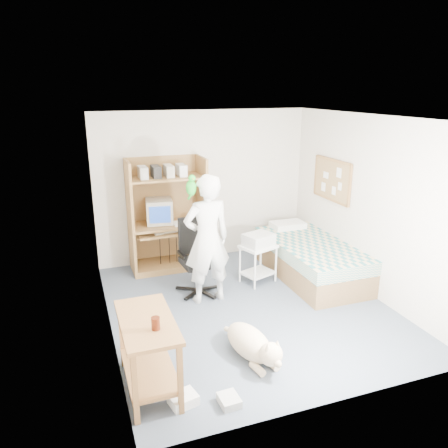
% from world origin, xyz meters
% --- Properties ---
extents(floor, '(4.00, 4.00, 0.00)m').
position_xyz_m(floor, '(0.00, 0.00, 0.00)').
color(floor, '#475260').
rests_on(floor, ground).
extents(wall_back, '(3.60, 0.02, 2.50)m').
position_xyz_m(wall_back, '(0.00, 2.00, 1.25)').
color(wall_back, beige).
rests_on(wall_back, floor).
extents(wall_right, '(0.02, 4.00, 2.50)m').
position_xyz_m(wall_right, '(1.80, 0.00, 1.25)').
color(wall_right, beige).
rests_on(wall_right, floor).
extents(wall_left, '(0.02, 4.00, 2.50)m').
position_xyz_m(wall_left, '(-1.80, 0.00, 1.25)').
color(wall_left, beige).
rests_on(wall_left, floor).
extents(ceiling, '(3.60, 4.00, 0.02)m').
position_xyz_m(ceiling, '(0.00, 0.00, 2.50)').
color(ceiling, white).
rests_on(ceiling, wall_back).
extents(computer_hutch, '(1.20, 0.63, 1.80)m').
position_xyz_m(computer_hutch, '(-0.70, 1.74, 0.82)').
color(computer_hutch, brown).
rests_on(computer_hutch, floor).
extents(bed, '(1.02, 2.02, 0.66)m').
position_xyz_m(bed, '(1.30, 0.62, 0.29)').
color(bed, brown).
rests_on(bed, floor).
extents(side_desk, '(0.50, 1.00, 0.75)m').
position_xyz_m(side_desk, '(-1.55, -1.20, 0.49)').
color(side_desk, olive).
rests_on(side_desk, floor).
extents(corkboard, '(0.04, 0.94, 0.66)m').
position_xyz_m(corkboard, '(1.77, 0.90, 1.45)').
color(corkboard, olive).
rests_on(corkboard, wall_right).
extents(office_chair, '(0.60, 0.60, 1.07)m').
position_xyz_m(office_chair, '(-0.50, 0.70, 0.38)').
color(office_chair, black).
rests_on(office_chair, floor).
extents(person, '(0.68, 0.47, 1.78)m').
position_xyz_m(person, '(-0.45, 0.39, 0.89)').
color(person, white).
rests_on(person, floor).
extents(parrot, '(0.13, 0.23, 0.36)m').
position_xyz_m(parrot, '(-0.65, 0.41, 1.63)').
color(parrot, '#15941B').
rests_on(parrot, person).
extents(dog, '(0.47, 1.07, 0.40)m').
position_xyz_m(dog, '(-0.41, -1.09, 0.18)').
color(dog, '#D4B38E').
rests_on(dog, floor).
extents(printer_cart, '(0.59, 0.53, 0.59)m').
position_xyz_m(printer_cart, '(0.45, 0.70, 0.39)').
color(printer_cart, white).
rests_on(printer_cart, floor).
extents(printer, '(0.50, 0.44, 0.18)m').
position_xyz_m(printer, '(0.45, 0.70, 0.68)').
color(printer, beige).
rests_on(printer, printer_cart).
extents(crt_monitor, '(0.46, 0.48, 0.38)m').
position_xyz_m(crt_monitor, '(-0.82, 1.75, 0.96)').
color(crt_monitor, beige).
rests_on(crt_monitor, computer_hutch).
extents(keyboard, '(0.47, 0.22, 0.03)m').
position_xyz_m(keyboard, '(-0.73, 1.58, 0.67)').
color(keyboard, beige).
rests_on(keyboard, computer_hutch).
extents(pencil_cup, '(0.08, 0.08, 0.12)m').
position_xyz_m(pencil_cup, '(-0.31, 1.65, 0.82)').
color(pencil_cup, gold).
rests_on(pencil_cup, computer_hutch).
extents(drink_glass, '(0.08, 0.08, 0.12)m').
position_xyz_m(drink_glass, '(-1.50, -1.40, 0.81)').
color(drink_glass, '#43180A').
rests_on(drink_glass, side_desk).
extents(floor_box_a, '(0.29, 0.25, 0.10)m').
position_xyz_m(floor_box_a, '(-1.30, -1.55, 0.05)').
color(floor_box_a, white).
rests_on(floor_box_a, floor).
extents(floor_box_b, '(0.19, 0.23, 0.08)m').
position_xyz_m(floor_box_b, '(-0.90, -1.69, 0.04)').
color(floor_box_b, beige).
rests_on(floor_box_b, floor).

